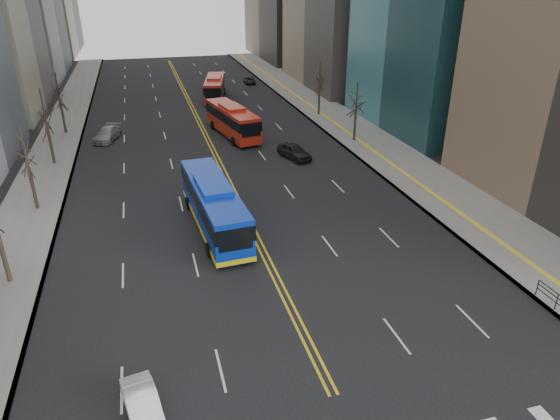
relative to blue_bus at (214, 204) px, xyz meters
name	(u,v)px	position (x,y,z in m)	size (l,w,h in m)	color
sidewalk_right	(349,128)	(20.10, 22.03, -1.84)	(7.00, 130.00, 0.15)	gray
sidewalk_left	(54,152)	(-13.90, 22.03, -1.84)	(5.00, 130.00, 0.15)	gray
centerline	(197,118)	(2.60, 32.03, -1.91)	(0.55, 100.00, 0.01)	gold
street_trees	(141,128)	(-4.58, 11.58, 2.96)	(35.20, 47.20, 7.60)	#2E221C
blue_bus	(214,204)	(0.00, 0.00, 0.00)	(3.51, 12.75, 3.66)	#0A2DA4
red_bus_near	(232,119)	(5.69, 22.91, 0.08)	(4.59, 11.61, 3.59)	red
red_bus_far	(215,87)	(6.60, 42.00, 0.02)	(4.80, 11.23, 3.48)	red
car_white	(143,408)	(-5.71, -16.97, -1.29)	(1.33, 3.82, 1.26)	white
car_dark_mid	(294,151)	(10.31, 13.26, -1.16)	(1.80, 4.48, 1.53)	black
car_silver	(107,134)	(-8.51, 25.02, -1.20)	(2.02, 4.96, 1.44)	gray
car_dark_far	(249,80)	(14.21, 52.43, -1.38)	(1.79, 3.88, 1.08)	black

